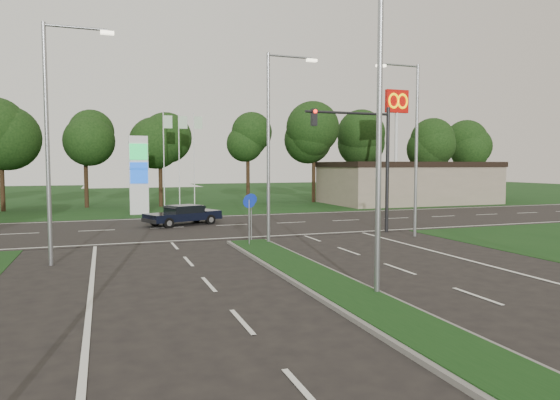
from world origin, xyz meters
name	(u,v)px	position (x,y,z in m)	size (l,w,h in m)	color
ground	(518,387)	(0.00, 0.00, 0.00)	(160.00, 160.00, 0.00)	black
verge_far	(161,197)	(0.00, 55.00, 0.00)	(160.00, 50.00, 0.02)	#123311
cross_road	(216,226)	(0.00, 24.00, 0.00)	(160.00, 12.00, 0.02)	black
median_kerb	(390,317)	(0.00, 4.00, 0.06)	(2.00, 26.00, 0.12)	slate
commercial_building	(408,183)	(22.00, 36.00, 2.00)	(16.00, 9.00, 4.00)	gray
streetlight_median_near	(385,119)	(1.00, 6.00, 5.08)	(2.53, 0.22, 9.00)	gray
streetlight_median_far	(272,138)	(1.00, 16.00, 5.08)	(2.53, 0.22, 9.00)	gray
streetlight_left_far	(53,130)	(-8.30, 14.00, 5.08)	(2.53, 0.22, 9.00)	gray
streetlight_right_far	(413,140)	(8.80, 16.00, 5.08)	(2.53, 0.22, 9.00)	gray
traffic_signal	(367,149)	(7.19, 18.00, 4.65)	(5.10, 0.42, 7.00)	black
median_signs	(250,209)	(0.00, 16.40, 1.71)	(1.16, 1.76, 2.38)	gray
gas_pylon	(142,173)	(-3.79, 33.05, 3.20)	(5.80, 1.26, 8.00)	silver
mcdonalds_sign	(397,117)	(18.00, 31.97, 7.99)	(2.20, 0.47, 10.40)	silver
treeline_far	(179,132)	(0.10, 39.93, 6.83)	(6.00, 6.00, 9.90)	black
navy_sedan	(183,214)	(-1.87, 25.04, 0.68)	(4.98, 3.45, 1.27)	black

